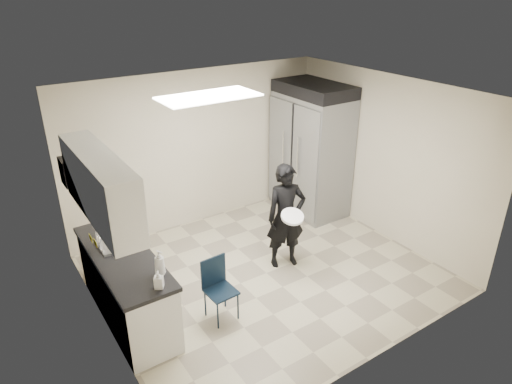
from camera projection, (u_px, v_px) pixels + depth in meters
floor at (266, 273)px, 6.59m from camera, size 4.50×4.50×0.00m
ceiling at (269, 94)px, 5.48m from camera, size 4.50×4.50×0.00m
back_wall at (198, 149)px, 7.54m from camera, size 4.50×0.00×4.50m
left_wall at (96, 241)px, 4.90m from camera, size 0.00×4.00×4.00m
right_wall at (384, 158)px, 7.16m from camera, size 0.00×4.00×4.00m
ceiling_panel at (209, 96)px, 5.49m from camera, size 1.20×0.60×0.02m
lower_counter at (127, 288)px, 5.57m from camera, size 0.60×1.90×0.86m
countertop at (122, 256)px, 5.38m from camera, size 0.64×1.95×0.05m
sink at (117, 247)px, 5.58m from camera, size 0.42×0.40×0.14m
faucet at (99, 242)px, 5.42m from camera, size 0.02×0.02×0.24m
upper_cabinets at (100, 186)px, 4.92m from camera, size 0.35×1.80×0.75m
towel_dispenser at (71, 171)px, 5.84m from camera, size 0.22×0.30×0.35m
notice_sticker_left at (95, 243)px, 5.01m from camera, size 0.00×0.12×0.07m
notice_sticker_right at (91, 238)px, 5.18m from camera, size 0.00×0.12×0.07m
commercial_fridge at (311, 155)px, 8.02m from camera, size 0.80×1.35×2.10m
fridge_compressor at (314, 89)px, 7.53m from camera, size 0.80×1.35×0.20m
folding_chair at (221, 292)px, 5.57m from camera, size 0.36×0.36×0.78m
man_tuxedo at (286, 217)px, 6.49m from camera, size 0.66×0.54×1.57m
bucket_lid at (292, 216)px, 6.22m from camera, size 0.40×0.40×0.04m
soap_bottle_a at (159, 263)px, 4.95m from camera, size 0.15×0.15×0.30m
soap_bottle_b at (159, 279)px, 4.75m from camera, size 0.13×0.13×0.20m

